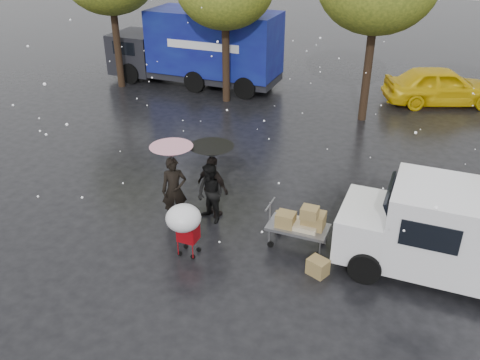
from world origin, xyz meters
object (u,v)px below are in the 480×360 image
at_px(shopping_cart, 184,220).
at_px(white_van, 459,234).
at_px(blue_truck, 198,48).
at_px(person_black, 213,187).
at_px(person_pink, 174,190).
at_px(vendor_cart, 302,222).
at_px(yellow_taxi, 442,86).

bearing_deg(shopping_cart, white_van, 15.75).
xyz_separation_m(shopping_cart, blue_truck, (-5.88, 12.66, 0.69)).
bearing_deg(person_black, person_pink, 52.57).
bearing_deg(person_black, white_van, -164.27).
distance_m(shopping_cart, blue_truck, 13.98).
xyz_separation_m(person_black, vendor_cart, (2.64, -0.51, -0.17)).
height_order(white_van, yellow_taxi, white_van).
bearing_deg(white_van, person_black, 177.10).
bearing_deg(blue_truck, person_black, -61.92).
relative_size(white_van, blue_truck, 0.59).
bearing_deg(white_van, yellow_taxi, 94.31).
bearing_deg(blue_truck, vendor_cart, -53.28).
bearing_deg(shopping_cart, vendor_cart, 31.39).
relative_size(person_pink, person_black, 1.03).
relative_size(person_pink, vendor_cart, 1.22).
bearing_deg(blue_truck, yellow_taxi, 7.30).
bearing_deg(shopping_cart, blue_truck, 114.92).
xyz_separation_m(person_pink, blue_truck, (-4.83, 11.24, 0.83)).
bearing_deg(person_pink, white_van, -30.27).
bearing_deg(vendor_cart, white_van, 3.14).
xyz_separation_m(person_black, blue_truck, (-5.69, 10.66, 0.86)).
distance_m(person_pink, yellow_taxi, 14.04).
distance_m(person_black, vendor_cart, 2.70).
height_order(person_pink, white_van, white_van).
height_order(white_van, blue_truck, blue_truck).
xyz_separation_m(person_pink, yellow_taxi, (6.11, 12.64, -0.10)).
height_order(vendor_cart, shopping_cart, shopping_cart).
height_order(person_pink, yellow_taxi, person_pink).
bearing_deg(yellow_taxi, person_black, 134.34).
relative_size(person_black, yellow_taxi, 0.37).
bearing_deg(yellow_taxi, white_van, 162.15).
bearing_deg(yellow_taxi, shopping_cart, 138.08).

